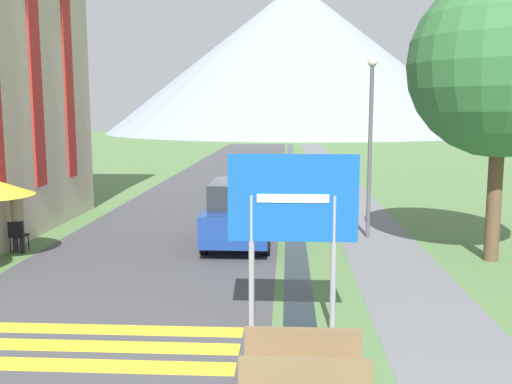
{
  "coord_description": "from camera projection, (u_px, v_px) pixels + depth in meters",
  "views": [
    {
      "loc": [
        0.96,
        -4.78,
        3.76
      ],
      "look_at": [
        0.13,
        10.0,
        1.64
      ],
      "focal_mm": 40.0,
      "sensor_mm": 36.0,
      "label": 1
    }
  ],
  "objects": [
    {
      "name": "ground_plane",
      "position": [
        266.0,
        197.0,
        25.08
      ],
      "size": [
        160.0,
        160.0,
        0.0
      ],
      "primitive_type": "plane",
      "color": "#517542"
    },
    {
      "name": "road",
      "position": [
        231.0,
        172.0,
        35.1
      ],
      "size": [
        6.4,
        60.0,
        0.01
      ],
      "color": "#424247",
      "rests_on": "ground_plane"
    },
    {
      "name": "footpath",
      "position": [
        331.0,
        173.0,
        34.76
      ],
      "size": [
        2.2,
        60.0,
        0.01
      ],
      "color": "slate",
      "rests_on": "ground_plane"
    },
    {
      "name": "drainage_channel",
      "position": [
        291.0,
        173.0,
        34.89
      ],
      "size": [
        0.6,
        60.0,
        0.0
      ],
      "color": "black",
      "rests_on": "ground_plane"
    },
    {
      "name": "crosswalk_marking",
      "position": [
        71.0,
        346.0,
        9.18
      ],
      "size": [
        5.44,
        1.84,
        0.01
      ],
      "color": "yellow",
      "rests_on": "ground_plane"
    },
    {
      "name": "mountain_distant",
      "position": [
        296.0,
        59.0,
        98.2
      ],
      "size": [
        64.96,
        64.96,
        25.34
      ],
      "color": "gray",
      "rests_on": "ground_plane"
    },
    {
      "name": "road_sign",
      "position": [
        293.0,
        213.0,
        9.52
      ],
      "size": [
        2.18,
        0.11,
        3.05
      ],
      "color": "gray",
      "rests_on": "ground_plane"
    },
    {
      "name": "footbridge",
      "position": [
        304.0,
        372.0,
        7.77
      ],
      "size": [
        1.7,
        1.1,
        0.65
      ],
      "color": "brown",
      "rests_on": "ground_plane"
    },
    {
      "name": "parked_car_near",
      "position": [
        239.0,
        213.0,
        16.07
      ],
      "size": [
        1.84,
        4.08,
        1.82
      ],
      "color": "navy",
      "rests_on": "ground_plane"
    },
    {
      "name": "parked_car_far",
      "position": [
        253.0,
        178.0,
        24.41
      ],
      "size": [
        1.79,
        3.82,
        1.82
      ],
      "color": "#B2B2B7",
      "rests_on": "ground_plane"
    },
    {
      "name": "cafe_chair_far_left",
      "position": [
        17.0,
        234.0,
        15.15
      ],
      "size": [
        0.4,
        0.4,
        0.85
      ],
      "rotation": [
        0.0,
        0.0,
        -0.08
      ],
      "color": "black",
      "rests_on": "ground_plane"
    },
    {
      "name": "person_standing_terrace",
      "position": [
        17.0,
        216.0,
        15.12
      ],
      "size": [
        0.32,
        0.32,
        1.69
      ],
      "color": "#282833",
      "rests_on": "ground_plane"
    },
    {
      "name": "streetlamp",
      "position": [
        370.0,
        133.0,
        16.61
      ],
      "size": [
        0.28,
        0.28,
        5.28
      ],
      "color": "#515156",
      "rests_on": "ground_plane"
    },
    {
      "name": "tree_by_path",
      "position": [
        502.0,
        65.0,
        13.78
      ],
      "size": [
        4.53,
        4.53,
        7.13
      ],
      "color": "brown",
      "rests_on": "ground_plane"
    }
  ]
}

